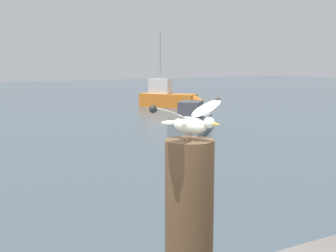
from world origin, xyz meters
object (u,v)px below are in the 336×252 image
Objects in this scene: mooring_post at (189,231)px; boat_grey at (194,122)px; boat_orange at (171,98)px; seagull at (190,119)px.

mooring_post reaches higher than boat_grey.
boat_grey is at bearing -115.51° from boat_orange.
boat_grey is at bearing 56.25° from seagull.
seagull is 0.17× the size of boat_grey.
boat_orange reaches higher than boat_grey.
boat_orange is (12.39, 21.01, -1.88)m from seagull.
seagull is 0.14× the size of boat_orange.
seagull is (0.00, -0.00, 0.68)m from mooring_post.
boat_orange is (12.40, 21.01, -1.20)m from mooring_post.
boat_orange is 1.23× the size of boat_grey.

